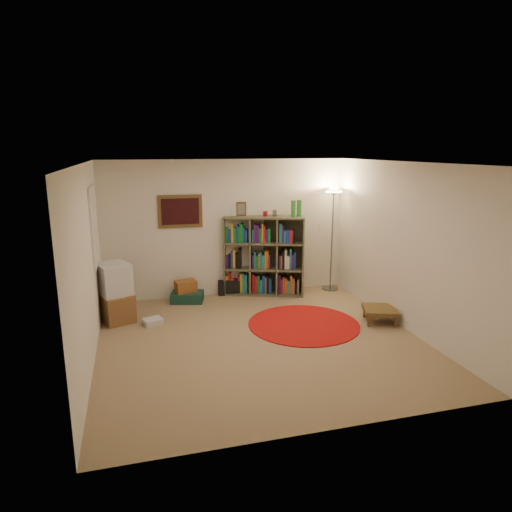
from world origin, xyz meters
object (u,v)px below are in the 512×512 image
Objects in this scene: bookshelf at (263,257)px; floor_lamp at (333,206)px; suitcase at (187,297)px; side_table at (380,310)px; tv_stand at (115,293)px; floor_fan at (291,279)px.

floor_lamp reaches higher than bookshelf.
suitcase is 3.34m from side_table.
suitcase is 0.98× the size of side_table.
floor_lamp is at bearing 15.90° from suitcase.
bookshelf is at bearing -6.28° from tv_stand.
side_table is at bearing -16.76° from suitcase.
suitcase is at bearing -179.54° from floor_lamp.
floor_fan is 3.34m from tv_stand.
floor_lamp is 1.62m from floor_fan.
floor_fan is 2.13m from side_table.
tv_stand is at bearing -171.24° from floor_lamp.
floor_fan is 0.64× the size of side_table.
floor_lamp is 3.04× the size of side_table.
tv_stand is (-3.23, -0.79, 0.24)m from floor_fan.
side_table is at bearing -88.67° from floor_lamp.
bookshelf reaches higher than floor_fan.
tv_stand reaches higher than suitcase.
bookshelf is at bearing 175.84° from floor_lamp.
floor_fan is (-0.75, 0.18, -1.42)m from floor_lamp.
floor_lamp is at bearing 15.34° from bookshelf.
suitcase is at bearing 147.80° from side_table.
side_table is (1.38, -1.90, -0.52)m from bookshelf.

